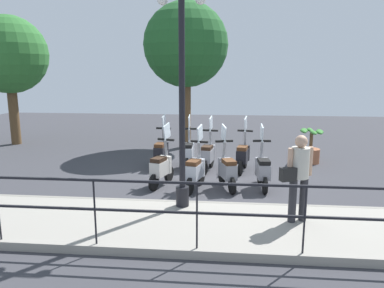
% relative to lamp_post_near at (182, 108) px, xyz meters
% --- Properties ---
extents(ground_plane, '(28.00, 28.00, 0.00)m').
position_rel_lamp_post_near_xyz_m(ground_plane, '(2.40, -0.44, -2.14)').
color(ground_plane, '#38383D').
extents(promenade_walkway, '(2.20, 20.00, 0.15)m').
position_rel_lamp_post_near_xyz_m(promenade_walkway, '(-0.75, -0.44, -2.07)').
color(promenade_walkway, gray).
rests_on(promenade_walkway, ground_plane).
extents(fence_railing, '(0.04, 16.03, 1.07)m').
position_rel_lamp_post_near_xyz_m(fence_railing, '(-1.80, -0.44, -1.23)').
color(fence_railing, black).
rests_on(fence_railing, promenade_walkway).
extents(lamp_post_near, '(0.26, 0.90, 4.47)m').
position_rel_lamp_post_near_xyz_m(lamp_post_near, '(0.00, 0.00, 0.00)').
color(lamp_post_near, black).
rests_on(lamp_post_near, promenade_walkway).
extents(pedestrian_with_bag, '(0.47, 0.61, 1.59)m').
position_rel_lamp_post_near_xyz_m(pedestrian_with_bag, '(-0.58, -2.15, -1.06)').
color(pedestrian_with_bag, '#28282D').
rests_on(pedestrian_with_bag, promenade_walkway).
extents(tree_large, '(2.88, 2.88, 4.82)m').
position_rel_lamp_post_near_xyz_m(tree_large, '(6.39, 7.28, 1.22)').
color(tree_large, brown).
rests_on(tree_large, ground_plane).
extents(tree_distant, '(3.00, 3.00, 5.21)m').
position_rel_lamp_post_near_xyz_m(tree_distant, '(6.43, 0.65, 1.54)').
color(tree_distant, brown).
rests_on(tree_distant, ground_plane).
extents(potted_palm, '(1.06, 0.66, 1.05)m').
position_rel_lamp_post_near_xyz_m(potted_palm, '(4.44, -3.45, -1.69)').
color(potted_palm, '#9E5B3D').
rests_on(potted_palm, ground_plane).
extents(scooter_near_0, '(1.23, 0.44, 1.54)m').
position_rel_lamp_post_near_xyz_m(scooter_near_0, '(1.74, -1.75, -1.66)').
color(scooter_near_0, black).
rests_on(scooter_near_0, ground_plane).
extents(scooter_near_1, '(1.20, 0.55, 1.54)m').
position_rel_lamp_post_near_xyz_m(scooter_near_1, '(1.63, -0.89, -1.66)').
color(scooter_near_1, black).
rests_on(scooter_near_1, ground_plane).
extents(scooter_near_2, '(1.21, 0.51, 1.54)m').
position_rel_lamp_post_near_xyz_m(scooter_near_2, '(1.51, -0.13, -1.66)').
color(scooter_near_2, black).
rests_on(scooter_near_2, ground_plane).
extents(scooter_near_3, '(1.20, 0.54, 1.54)m').
position_rel_lamp_post_near_xyz_m(scooter_near_3, '(1.71, 0.73, -1.66)').
color(scooter_near_3, black).
rests_on(scooter_near_3, ground_plane).
extents(scooter_far_0, '(1.22, 0.49, 1.54)m').
position_rel_lamp_post_near_xyz_m(scooter_far_0, '(3.25, -1.33, -1.66)').
color(scooter_far_0, black).
rests_on(scooter_far_0, ground_plane).
extents(scooter_far_1, '(1.23, 0.47, 1.54)m').
position_rel_lamp_post_near_xyz_m(scooter_far_1, '(3.21, -0.35, -1.66)').
color(scooter_far_1, black).
rests_on(scooter_far_1, ground_plane).
extents(scooter_far_2, '(1.23, 0.44, 1.54)m').
position_rel_lamp_post_near_xyz_m(scooter_far_2, '(3.44, 0.25, -1.66)').
color(scooter_far_2, black).
rests_on(scooter_far_2, ground_plane).
extents(scooter_far_3, '(1.23, 0.44, 1.54)m').
position_rel_lamp_post_near_xyz_m(scooter_far_3, '(3.45, 1.04, -1.66)').
color(scooter_far_3, black).
rests_on(scooter_far_3, ground_plane).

